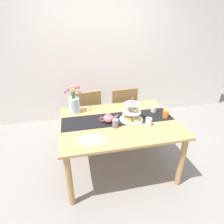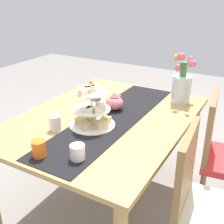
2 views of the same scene
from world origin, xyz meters
The scene contains 16 objects.
ground_plane centered at (0.00, 0.00, 0.00)m, with size 8.00×8.00×0.00m, color gray.
room_wall_rear centered at (0.00, 1.65, 1.30)m, with size 6.00×0.08×2.60m, color silver.
dining_table centered at (0.00, 0.00, 0.64)m, with size 1.46×1.10×0.74m.
chair_left centered at (-0.34, 0.78, 0.50)m, with size 0.47×0.47×0.91m.
chair_right centered at (0.26, 0.78, 0.50)m, with size 0.46×0.46×0.91m.
table_runner centered at (0.00, 0.06, 0.74)m, with size 1.42×0.36×0.00m, color black.
tiered_cake_stand centered at (0.17, 0.00, 0.84)m, with size 0.30×0.30×0.30m.
teapot centered at (-0.14, 0.00, 0.80)m, with size 0.24×0.13×0.14m.
tulip_vase centered at (-0.53, 0.37, 0.87)m, with size 0.22×0.17×0.40m.
cream_jug centered at (0.54, 0.15, 0.78)m, with size 0.08×0.08×0.09m, color white.
dinner_plate_left centered at (-0.38, -0.33, 0.74)m, with size 0.23×0.23×0.01m, color white.
fork_left centered at (-0.53, -0.33, 0.74)m, with size 0.02×0.15×0.01m, color silver.
knife_left centered at (-0.24, -0.33, 0.74)m, with size 0.01×0.17×0.01m, color silver.
mug_grey centered at (-0.08, -0.13, 0.79)m, with size 0.08×0.08×0.10m, color slate.
mug_white_text centered at (0.33, -0.17, 0.78)m, with size 0.08×0.08×0.10m, color white.
mug_orange centered at (0.62, -0.04, 0.78)m, with size 0.08×0.08×0.10m, color orange.
Camera 1 is at (-0.53, -2.00, 1.91)m, focal length 30.18 mm.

